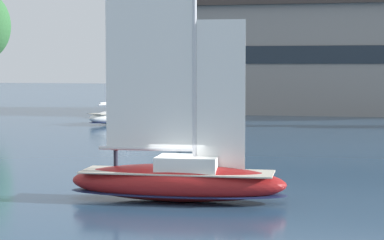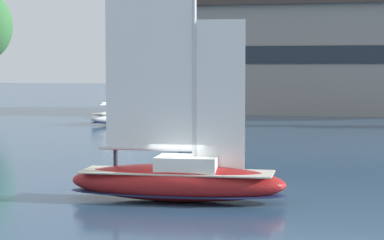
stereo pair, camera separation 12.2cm
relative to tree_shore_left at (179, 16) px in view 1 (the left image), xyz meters
The scene contains 5 objects.
ground_plane 63.61m from the tree_shore_left, 76.56° to the right, with size 400.00×400.00×0.00m, color #2D4C6B.
waterfront_building 22.84m from the tree_shore_left, ahead, with size 42.84×16.06×13.77m.
tree_shore_left is the anchor object (origin of this frame).
sailboat_main 63.41m from the tree_shore_left, 76.55° to the right, with size 9.83×3.14×13.36m.
sailboat_moored_mid_channel 22.80m from the tree_shore_left, 93.57° to the right, with size 6.29×8.87×12.04m.
Camera 1 is at (7.73, -31.71, 5.99)m, focal length 70.00 mm.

